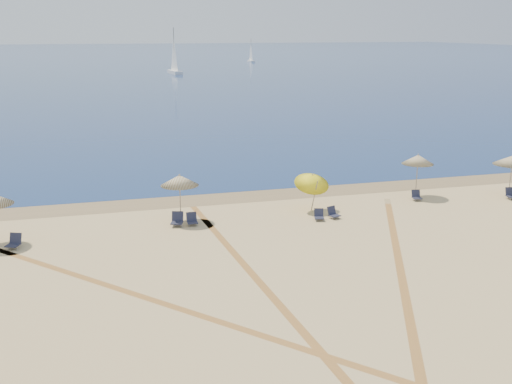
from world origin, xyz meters
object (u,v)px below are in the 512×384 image
Objects in this scene: sailboat_1 at (251,55)px; chair_2 at (14,242)px; umbrella_2 at (180,180)px; umbrella_5 at (512,160)px; chair_7 at (416,196)px; chair_4 at (192,220)px; chair_5 at (319,215)px; sailboat_0 at (174,60)px; umbrella_4 at (418,159)px; chair_8 at (511,194)px; chair_3 at (177,220)px; umbrella_3 at (312,180)px; chair_6 at (333,213)px.

chair_2 is at bearing -109.41° from sailboat_1.
umbrella_2 is 1.01× the size of umbrella_5.
sailboat_1 is (30.82, 154.01, 1.84)m from chair_7.
umbrella_5 is 0.36× the size of sailboat_1.
chair_5 is (6.66, -0.96, -0.02)m from chair_4.
chair_4 reaches higher than chair_5.
umbrella_2 is 0.25× the size of sailboat_0.
umbrella_4 is 108.56m from sailboat_0.
umbrella_4 is (14.48, 1.14, 0.07)m from umbrella_2.
chair_8 is at bearing -20.56° from umbrella_4.
chair_3 is 1.16× the size of chair_8.
umbrella_3 is at bearing 22.43° from chair_3.
sailboat_0 is (8.08, 111.43, 2.81)m from chair_5.
chair_4 is 0.87× the size of chair_6.
umbrella_3 is 0.35× the size of sailboat_1.
umbrella_2 is 3.98× the size of chair_4.
chair_7 is (6.77, 0.44, -1.52)m from umbrella_3.
chair_2 is (-22.54, -3.19, -1.99)m from umbrella_4.
chair_5 is (-0.21, -1.69, -1.52)m from umbrella_3.
chair_7 is 5.74m from chair_8.
chair_6 is at bearing -104.02° from sailboat_1.
chair_3 is at bearing -172.90° from umbrella_4.
umbrella_5 is at bearing 68.82° from chair_8.
chair_8 is (12.59, 0.91, 0.03)m from chair_5.
umbrella_3 is 7.07m from chair_4.
sailboat_0 is (-4.92, 109.81, 0.88)m from umbrella_5.
umbrella_5 is at bearing 22.18° from chair_5.
umbrella_2 is 3.06× the size of chair_2.
chair_6 is (0.65, -1.55, -1.51)m from umbrella_3.
chair_6 is 0.11× the size of sailboat_1.
umbrella_4 is 0.38× the size of sailboat_1.
umbrella_4 is 4.00× the size of chair_7.
umbrella_4 is 14.28m from chair_4.
umbrella_5 reaches higher than umbrella_3.
umbrella_3 is at bearing -166.85° from chair_7.
umbrella_4 is 22.85m from chair_2.
chair_2 is 1.15× the size of chair_8.
umbrella_3 reaches higher than chair_5.
umbrella_3 is 6.95m from chair_7.
chair_4 is 6.72m from chair_5.
chair_6 is 1.12× the size of chair_7.
umbrella_5 is 6.34m from chair_7.
umbrella_5 is 0.25× the size of sailboat_0.
sailboat_1 reaches higher than umbrella_4.
chair_2 is at bearing 162.45° from chair_6.
chair_6 is (0.86, 0.14, 0.01)m from chair_5.
chair_3 is at bearing -172.92° from chair_5.
chair_2 is at bearing -171.95° from umbrella_4.
umbrella_2 is 8.53m from chair_2.
umbrella_3 is 2.91× the size of chair_3.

